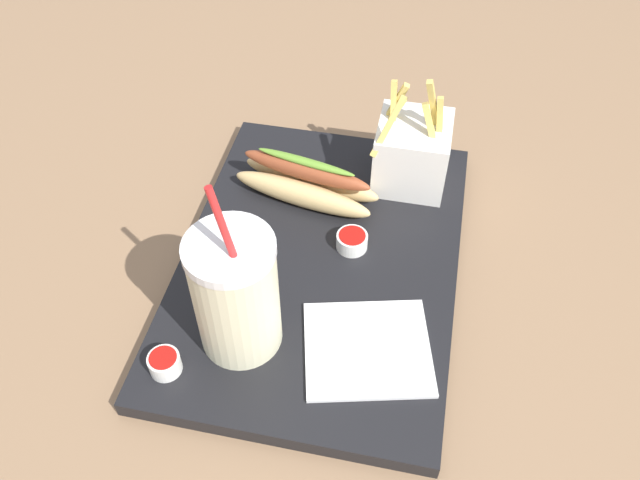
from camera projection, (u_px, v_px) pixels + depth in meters
ground_plane at (320, 274)px, 0.77m from camera, size 2.40×2.40×0.02m
food_tray at (320, 263)px, 0.76m from camera, size 0.44×0.31×0.02m
soda_cup at (236, 294)px, 0.63m from camera, size 0.09×0.09×0.21m
fries_basket at (412, 152)px, 0.81m from camera, size 0.09×0.09×0.15m
hot_dog_1 at (306, 182)px, 0.80m from camera, size 0.09×0.19×0.06m
ketchup_cup_1 at (352, 240)px, 0.75m from camera, size 0.04×0.04×0.02m
ketchup_cup_2 at (164, 363)px, 0.64m from camera, size 0.03×0.03×0.02m
ketchup_cup_3 at (233, 273)px, 0.72m from camera, size 0.04×0.04×0.02m
napkin_stack at (367, 349)px, 0.67m from camera, size 0.14×0.15×0.00m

